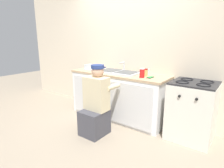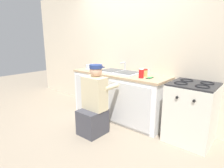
% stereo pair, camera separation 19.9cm
% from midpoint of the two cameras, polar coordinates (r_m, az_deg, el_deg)
% --- Properties ---
extents(ground_plane, '(12.00, 12.00, 0.00)m').
position_cam_midpoint_polar(ground_plane, '(3.52, -2.64, -11.39)').
color(ground_plane, gray).
extents(back_wall, '(6.00, 0.10, 2.50)m').
position_cam_midpoint_polar(back_wall, '(3.71, 3.57, 9.99)').
color(back_wall, beige).
rests_on(back_wall, ground_plane).
extents(counter_cabinet, '(1.85, 0.62, 0.83)m').
position_cam_midpoint_polar(counter_cabinet, '(3.58, 0.23, -3.76)').
color(counter_cabinet, white).
rests_on(counter_cabinet, ground_plane).
extents(countertop, '(1.89, 0.62, 0.04)m').
position_cam_midpoint_polar(countertop, '(3.48, 0.32, 3.11)').
color(countertop, tan).
rests_on(countertop, counter_cabinet).
extents(sink_double_basin, '(0.80, 0.44, 0.19)m').
position_cam_midpoint_polar(sink_double_basin, '(3.47, 0.35, 3.72)').
color(sink_double_basin, silver).
rests_on(sink_double_basin, countertop).
extents(stove_range, '(0.63, 0.62, 0.89)m').
position_cam_midpoint_polar(stove_range, '(3.03, 21.39, -7.56)').
color(stove_range, silver).
rests_on(stove_range, ground_plane).
extents(plumber_person, '(0.42, 0.61, 1.10)m').
position_cam_midpoint_polar(plumber_person, '(2.97, -6.90, -6.71)').
color(plumber_person, '#3F3F47').
rests_on(plumber_person, ground_plane).
extents(water_glass, '(0.06, 0.06, 0.10)m').
position_cam_midpoint_polar(water_glass, '(3.37, 9.28, 3.75)').
color(water_glass, '#ADC6CC').
rests_on(water_glass, countertop).
extents(dish_rack_tray, '(0.28, 0.22, 0.11)m').
position_cam_midpoint_polar(dish_rack_tray, '(3.84, -7.56, 4.66)').
color(dish_rack_tray, '#B2B7BC').
rests_on(dish_rack_tray, countertop).
extents(condiment_jar, '(0.07, 0.07, 0.13)m').
position_cam_midpoint_polar(condiment_jar, '(3.20, 8.47, 3.51)').
color(condiment_jar, '#DBB760').
rests_on(condiment_jar, countertop).
extents(soda_cup_red, '(0.08, 0.08, 0.15)m').
position_cam_midpoint_polar(soda_cup_red, '(3.07, 7.32, 3.33)').
color(soda_cup_red, red).
rests_on(soda_cup_red, countertop).
extents(cell_phone, '(0.07, 0.14, 0.01)m').
position_cam_midpoint_polar(cell_phone, '(3.09, 9.80, 2.00)').
color(cell_phone, black).
rests_on(cell_phone, countertop).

